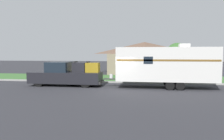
{
  "coord_description": "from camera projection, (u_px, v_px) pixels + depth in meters",
  "views": [
    {
      "loc": [
        2.09,
        -16.58,
        2.79
      ],
      "look_at": [
        -0.58,
        1.36,
        1.4
      ],
      "focal_mm": 35.0,
      "sensor_mm": 36.0,
      "label": 1
    }
  ],
  "objects": [
    {
      "name": "curb_strip",
      "position": [
        122.0,
        82.0,
        20.57
      ],
      "size": [
        80.0,
        0.3,
        0.14
      ],
      "color": "#999993",
      "rests_on": "ground_plane"
    },
    {
      "name": "mailbox",
      "position": [
        98.0,
        70.0,
        21.9
      ],
      "size": [
        0.48,
        0.2,
        1.4
      ],
      "color": "brown",
      "rests_on": "ground_plane"
    },
    {
      "name": "travel_trailer",
      "position": [
        166.0,
        64.0,
        17.51
      ],
      "size": [
        8.99,
        2.38,
        3.54
      ],
      "color": "black",
      "rests_on": "ground_plane"
    },
    {
      "name": "tree_in_yard",
      "position": [
        177.0,
        54.0,
        23.35
      ],
      "size": [
        2.4,
        2.4,
        3.92
      ],
      "color": "brown",
      "rests_on": "ground_plane"
    },
    {
      "name": "pickup_truck",
      "position": [
        66.0,
        75.0,
        18.81
      ],
      "size": [
        6.27,
        1.98,
        2.11
      ],
      "color": "black",
      "rests_on": "ground_plane"
    },
    {
      "name": "lawn_strip",
      "position": [
        125.0,
        78.0,
        24.17
      ],
      "size": [
        80.0,
        7.0,
        0.03
      ],
      "color": "#3D6B33",
      "rests_on": "ground_plane"
    },
    {
      "name": "ground_plane",
      "position": [
        117.0,
        89.0,
        16.87
      ],
      "size": [
        120.0,
        120.0,
        0.0
      ],
      "primitive_type": "plane",
      "color": "#2D2D33"
    },
    {
      "name": "house_across_street",
      "position": [
        144.0,
        57.0,
        30.41
      ],
      "size": [
        10.24,
        7.2,
        4.36
      ],
      "color": "gray",
      "rests_on": "ground_plane"
    }
  ]
}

